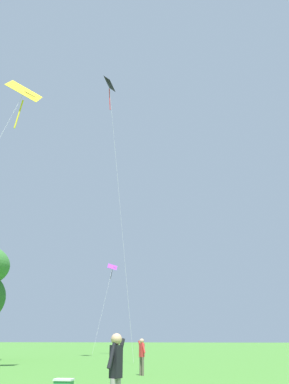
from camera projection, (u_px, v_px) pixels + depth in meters
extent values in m
cube|color=purple|center=(112.00, 267.00, 48.38)|extent=(1.09, 0.93, 0.90)
cylinder|color=#3F382D|center=(112.00, 267.00, 48.38)|extent=(0.93, 0.05, 0.39)
cylinder|color=black|center=(111.00, 274.00, 48.12)|extent=(0.27, 0.12, 1.06)
cylinder|color=silver|center=(103.00, 308.00, 44.34)|extent=(0.55, 5.15, 9.77)
cube|color=yellow|center=(24.00, 91.00, 26.45)|extent=(1.92, 2.22, 1.99)
cylinder|color=#3F382D|center=(24.00, 91.00, 26.45)|extent=(1.64, 0.25, 1.07)
cylinder|color=yellow|center=(19.00, 114.00, 25.68)|extent=(0.30, 0.46, 2.24)
cube|color=black|center=(109.00, 84.00, 42.36)|extent=(1.10, 1.99, 1.48)
cylinder|color=#3F382D|center=(109.00, 84.00, 42.36)|extent=(0.73, 1.30, 0.76)
cylinder|color=red|center=(110.00, 99.00, 41.54)|extent=(0.36, 0.35, 2.76)
cylinder|color=silver|center=(119.00, 197.00, 35.33)|extent=(3.80, 4.37, 26.94)
cylinder|color=#665B4C|center=(141.00, 366.00, 19.21)|extent=(0.11, 0.11, 0.82)
cylinder|color=#665B4C|center=(143.00, 366.00, 19.09)|extent=(0.11, 0.11, 0.82)
cube|color=red|center=(142.00, 350.00, 19.40)|extent=(0.28, 0.28, 0.61)
cylinder|color=red|center=(140.00, 347.00, 19.54)|extent=(0.26, 0.24, 0.57)
cylinder|color=red|center=(143.00, 347.00, 19.36)|extent=(0.26, 0.24, 0.57)
sphere|color=tan|center=(142.00, 341.00, 19.54)|extent=(0.23, 0.23, 0.23)
cube|color=black|center=(116.00, 361.00, 8.48)|extent=(0.27, 0.28, 0.65)
cylinder|color=black|center=(120.00, 353.00, 8.64)|extent=(0.20, 0.30, 0.61)
cylinder|color=black|center=(112.00, 353.00, 8.43)|extent=(0.20, 0.30, 0.61)
sphere|color=tan|center=(117.00, 339.00, 8.64)|extent=(0.24, 0.24, 0.24)
cube|color=white|center=(64.00, 380.00, 12.87)|extent=(0.60, 0.40, 0.06)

